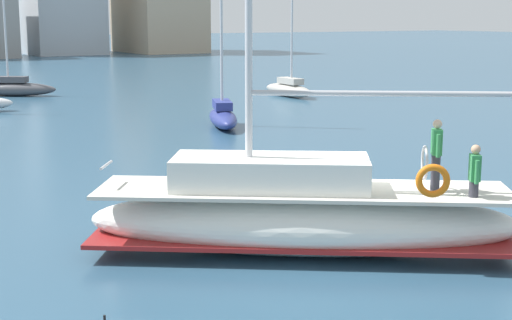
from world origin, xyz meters
The scene contains 5 objects.
ground_plane centered at (0.00, 0.00, 0.00)m, with size 400.00×400.00×0.00m, color #2D516B.
main_sailboat centered at (-1.76, -0.32, 0.91)m, with size 9.22×7.51×12.84m.
moored_sloop_near centered at (6.38, 17.98, 0.58)m, with size 3.15×5.25×8.62m.
moored_catamaran centered at (1.46, 37.82, 0.59)m, with size 5.32×4.27×7.91m.
moored_cutter_left centered at (16.86, 28.00, 0.60)m, with size 1.43×5.32×9.13m.
Camera 1 is at (-11.13, -13.89, 5.23)m, focal length 53.49 mm.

